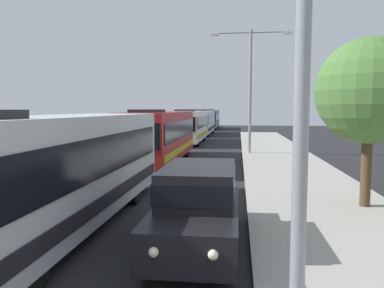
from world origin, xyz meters
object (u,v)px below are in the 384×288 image
roadside_tree (369,91)px  bus_middle (190,125)px  bus_rear (210,119)px  bus_lead (60,168)px  streetlamp_mid (250,79)px  bus_fourth_in_line (202,121)px  box_truck_oncoming (194,118)px  bus_second_in_line (161,135)px  white_suv (199,203)px

roadside_tree → bus_middle: bearing=110.0°
bus_rear → roadside_tree: size_ratio=2.03×
bus_lead → streetlamp_mid: streetlamp_mid is taller
bus_fourth_in_line → box_truck_oncoming: (-3.30, 20.24, 0.02)m
bus_lead → streetlamp_mid: 19.00m
bus_lead → bus_fourth_in_line: 39.15m
bus_lead → roadside_tree: size_ratio=2.15×
bus_fourth_in_line → box_truck_oncoming: size_ratio=1.55×
bus_second_in_line → bus_rear: (-0.00, 40.06, -0.00)m
bus_fourth_in_line → streetlamp_mid: bearing=-75.8°
bus_second_in_line → bus_middle: 13.69m
white_suv → streetlamp_mid: size_ratio=0.60×
bus_middle → box_truck_oncoming: bearing=95.8°
box_truck_oncoming → bus_middle: bearing=-84.2°
bus_second_in_line → bus_fourth_in_line: size_ratio=0.97×
roadside_tree → box_truck_oncoming: bearing=102.0°
bus_rear → roadside_tree: (8.62, -50.00, 2.08)m
bus_lead → streetlamp_mid: size_ratio=1.33×
bus_lead → bus_rear: (-0.00, 53.14, -0.00)m
white_suv → box_truck_oncoming: size_ratio=0.66×
bus_middle → streetlamp_mid: bearing=-58.8°
bus_lead → bus_fourth_in_line: same height
box_truck_oncoming → roadside_tree: roadside_tree is taller
bus_lead → white_suv: size_ratio=2.23×
bus_middle → roadside_tree: 25.24m
white_suv → bus_second_in_line: bearing=105.1°
bus_lead → bus_fourth_in_line: bearing=90.0°
bus_rear → white_suv: (3.70, -53.80, -0.65)m
streetlamp_mid → roadside_tree: size_ratio=1.61×
roadside_tree → streetlamp_mid: bearing=102.3°
box_truck_oncoming → streetlamp_mid: bearing=-78.2°
bus_rear → bus_second_in_line: bearing=-90.0°
bus_fourth_in_line → streetlamp_mid: streetlamp_mid is taller
box_truck_oncoming → white_suv: bearing=-83.4°
streetlamp_mid → bus_rear: bearing=98.7°
white_suv → bus_rear: bearing=93.9°
bus_second_in_line → white_suv: size_ratio=2.29×
bus_second_in_line → box_truck_oncoming: 46.42m
bus_fourth_in_line → box_truck_oncoming: bearing=99.3°
bus_middle → bus_second_in_line: bearing=-90.0°
bus_rear → streetlamp_mid: bearing=-81.3°
bus_fourth_in_line → white_suv: bus_fourth_in_line is taller
bus_middle → bus_rear: bearing=90.0°
bus_second_in_line → bus_fourth_in_line: same height
bus_rear → box_truck_oncoming: (-3.30, 6.25, 0.02)m
bus_fourth_in_line → roadside_tree: size_ratio=2.29×
bus_second_in_line → bus_fourth_in_line: 26.06m
bus_lead → white_suv: (3.70, -0.66, -0.66)m
bus_lead → streetlamp_mid: bearing=73.2°
bus_fourth_in_line → bus_second_in_line: bearing=-90.0°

